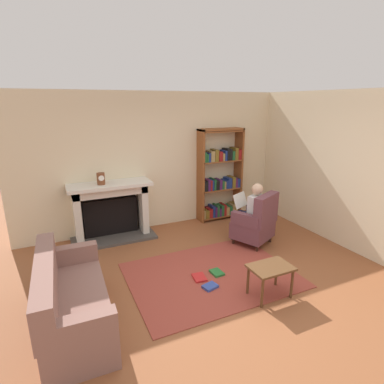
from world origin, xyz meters
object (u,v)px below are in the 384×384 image
at_px(armchair_reading, 256,222).
at_px(sofa_floral, 70,301).
at_px(bookshelf, 220,177).
at_px(seated_reader, 251,210).
at_px(fireplace, 111,209).
at_px(mantel_clock, 101,179).
at_px(side_table, 271,271).

xyz_separation_m(armchair_reading, sofa_floral, (-3.21, -0.87, -0.10)).
relative_size(bookshelf, sofa_floral, 1.15).
xyz_separation_m(seated_reader, sofa_floral, (-3.15, -0.97, -0.30)).
distance_m(armchair_reading, seated_reader, 0.23).
height_order(fireplace, seated_reader, seated_reader).
relative_size(mantel_clock, bookshelf, 0.11).
relative_size(seated_reader, side_table, 2.04).
bearing_deg(bookshelf, sofa_floral, -144.90).
distance_m(seated_reader, sofa_floral, 3.31).
height_order(armchair_reading, side_table, armchair_reading).
bearing_deg(fireplace, bookshelf, 0.82).
distance_m(fireplace, seated_reader, 2.59).
bearing_deg(seated_reader, bookshelf, -120.73).
xyz_separation_m(fireplace, side_table, (1.53, -2.77, -0.20)).
bearing_deg(fireplace, mantel_clock, -145.67).
bearing_deg(sofa_floral, armchair_reading, -73.28).
height_order(bookshelf, side_table, bookshelf).
bearing_deg(bookshelf, fireplace, -179.18).
height_order(bookshelf, armchair_reading, bookshelf).
relative_size(mantel_clock, side_table, 0.37).
bearing_deg(armchair_reading, sofa_floral, -10.61).
height_order(mantel_clock, side_table, mantel_clock).
height_order(sofa_floral, side_table, sofa_floral).
bearing_deg(sofa_floral, seated_reader, -71.28).
relative_size(mantel_clock, seated_reader, 0.18).
bearing_deg(sofa_floral, mantel_clock, -17.71).
distance_m(sofa_floral, side_table, 2.49).
bearing_deg(fireplace, side_table, -61.12).
bearing_deg(mantel_clock, seated_reader, -26.34).
relative_size(armchair_reading, sofa_floral, 0.56).
bearing_deg(armchair_reading, bookshelf, -118.32).
distance_m(seated_reader, side_table, 1.67).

